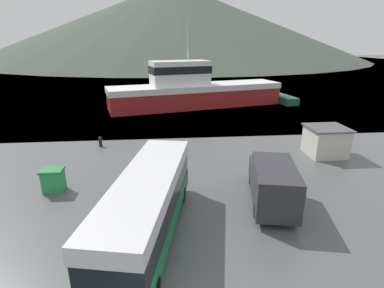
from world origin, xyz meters
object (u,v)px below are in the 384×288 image
Objects in this scene: storage_bin at (53,180)px; small_boat at (280,98)px; tour_bus at (148,203)px; delivery_van at (272,182)px; fishing_boat at (193,90)px; dock_kiosk at (326,141)px.

storage_bin is 0.19× the size of small_boat.
tour_bus is at bearing -40.69° from storage_bin.
tour_bus reaches higher than delivery_van.
dock_kiosk is (8.83, -20.09, -1.22)m from fishing_boat.
small_boat is (4.95, 22.88, -0.66)m from dock_kiosk.
delivery_van is (6.83, 2.60, -0.48)m from tour_bus.
tour_bus is 37.63m from small_boat.
dock_kiosk is (13.83, 9.70, -0.61)m from tour_bus.
delivery_van is 32.28m from small_boat.
storage_bin is at bearing -179.20° from delivery_van.
dock_kiosk is at bearing 46.85° from tour_bus.
delivery_van is at bearing -120.12° from small_boat.
storage_bin is 36.96m from small_boat.
tour_bus is 7.13× the size of storage_bin.
fishing_boat is 3.19× the size of small_boat.
delivery_van reaches higher than dock_kiosk.
dock_kiosk is 0.39× the size of small_boat.
delivery_van is 27.27m from fishing_boat.
fishing_boat is 21.98m from dock_kiosk.
delivery_van is 0.27× the size of fishing_boat.
tour_bus is 30.22m from fishing_boat.
tour_bus is at bearing -144.94° from dock_kiosk.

